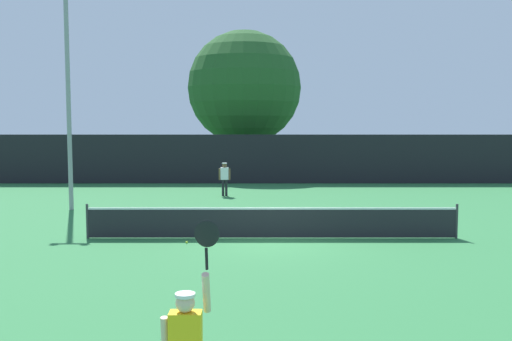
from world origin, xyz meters
TOP-DOWN VIEW (x-y plane):
  - ground_plane at (0.00, 0.00)m, footprint 120.00×120.00m
  - tennis_net at (0.00, 0.00)m, footprint 11.51×0.08m
  - perimeter_fence at (0.00, 15.66)m, footprint 36.62×0.12m
  - player_serving at (-1.31, -10.85)m, footprint 0.67×0.39m
  - player_receiving at (-2.02, 10.00)m, footprint 0.57×0.24m
  - tennis_ball at (-2.56, -0.74)m, footprint 0.07×0.07m
  - light_pole at (-8.08, 5.71)m, footprint 1.18×0.28m
  - large_tree at (-1.29, 21.44)m, footprint 7.70×7.70m
  - parked_car_near at (-2.90, 23.85)m, footprint 2.21×4.33m
  - parked_car_mid at (2.52, 23.41)m, footprint 2.16×4.31m

SIDE VIEW (x-z plane):
  - ground_plane at x=0.00m, z-range 0.00..0.00m
  - tennis_ball at x=-2.56m, z-range 0.00..0.07m
  - tennis_net at x=0.00m, z-range -0.02..1.05m
  - parked_car_near at x=-2.90m, z-range -0.07..1.62m
  - parked_car_mid at x=2.52m, z-range -0.07..1.62m
  - player_receiving at x=-2.02m, z-range 0.18..1.80m
  - player_serving at x=-1.31m, z-range -0.16..2.30m
  - perimeter_fence at x=0.00m, z-range 0.00..2.86m
  - light_pole at x=-8.08m, z-range 0.58..10.21m
  - large_tree at x=-1.29m, z-range 1.02..10.79m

